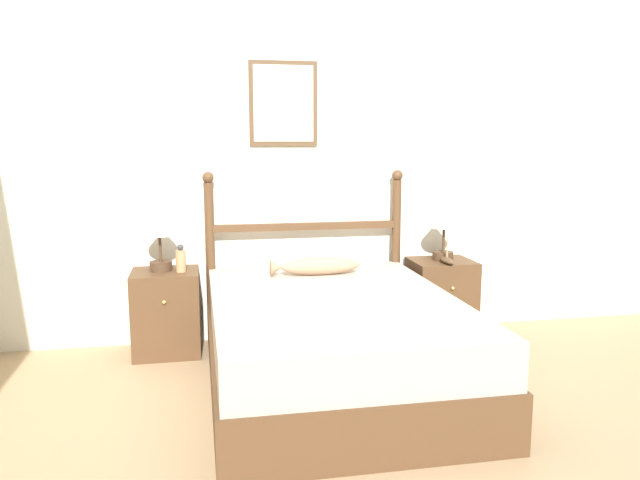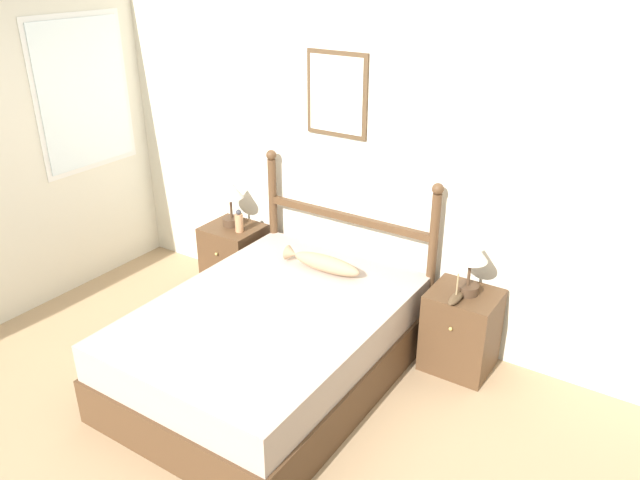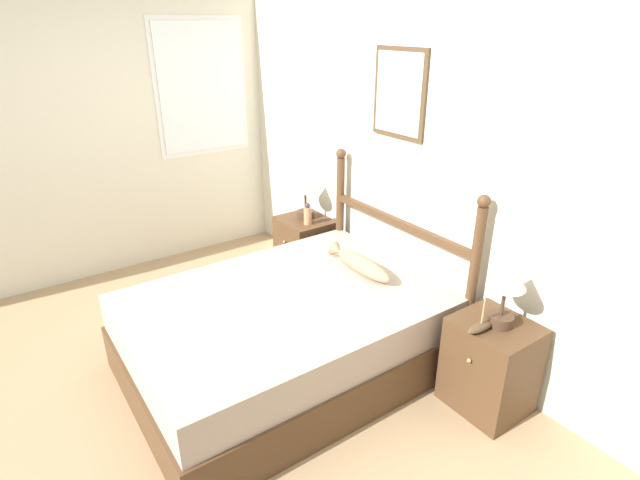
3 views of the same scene
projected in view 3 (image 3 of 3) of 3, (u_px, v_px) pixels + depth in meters
ground_plane at (186, 412)px, 2.90m from camera, size 16.00×16.00×0.00m
wall_back at (416, 154)px, 3.29m from camera, size 6.40×0.08×2.55m
wall_left at (73, 130)px, 3.99m from camera, size 0.08×6.40×2.55m
bed at (286, 333)px, 3.17m from camera, size 1.39×1.91×0.53m
headboard at (397, 242)px, 3.49m from camera, size 1.41×0.08×1.20m
nightstand_left at (305, 249)px, 4.30m from camera, size 0.43×0.41×0.56m
nightstand_right at (490, 365)px, 2.85m from camera, size 0.43×0.41×0.56m
table_lamp_left at (305, 189)px, 4.11m from camera, size 0.21×0.21×0.38m
table_lamp_right at (506, 283)px, 2.63m from camera, size 0.21×0.21×0.38m
bottle at (308, 215)px, 4.05m from camera, size 0.06×0.06×0.18m
model_boat at (481, 326)px, 2.68m from camera, size 0.06×0.20×0.19m
fish_pillow at (360, 264)px, 3.34m from camera, size 0.59×0.12×0.12m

